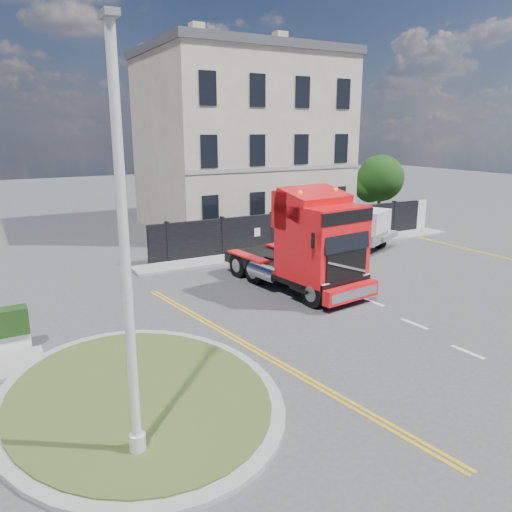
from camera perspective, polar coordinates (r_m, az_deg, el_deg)
ground at (r=18.39m, az=5.46°, el=-6.39°), size 120.00×120.00×0.00m
traffic_island at (r=13.14m, az=-13.34°, el=-15.22°), size 6.80×6.80×0.17m
hoarding_fence at (r=28.87m, az=6.18°, el=3.26°), size 18.80×0.25×2.00m
georgian_building at (r=34.49m, az=-1.73°, el=13.10°), size 12.30×10.30×12.80m
tree at (r=35.86m, az=13.77°, el=8.38°), size 3.20×3.20×4.80m
pavement_far at (r=28.03m, az=6.26°, el=0.96°), size 20.00×1.60×0.12m
truck at (r=20.16m, az=6.20°, el=0.97°), size 3.41×7.20×4.15m
flatbed_pickup at (r=28.32m, az=11.54°, el=3.30°), size 4.36×6.01×2.27m
lamppost_island at (r=9.39m, az=-14.78°, el=0.75°), size 0.26×0.51×8.35m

